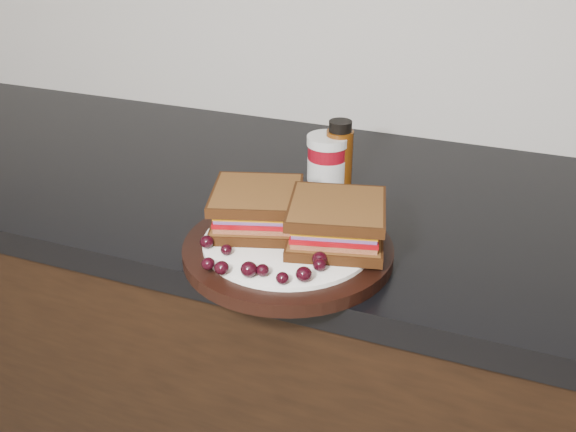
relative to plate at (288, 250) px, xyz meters
name	(u,v)px	position (x,y,z in m)	size (l,w,h in m)	color
base_cabinets	(233,383)	(-0.21, 0.21, -0.48)	(3.96, 0.58, 0.86)	black
countertop	(223,184)	(-0.21, 0.21, -0.03)	(3.98, 0.60, 0.04)	black
plate	(288,250)	(0.00, 0.00, 0.00)	(0.28, 0.28, 0.02)	black
sandwich_left	(257,208)	(-0.05, 0.02, 0.04)	(0.12, 0.12, 0.05)	brown
sandwich_right	(336,223)	(0.06, 0.02, 0.04)	(0.12, 0.12, 0.06)	brown
grape_0	(207,242)	(-0.09, -0.06, 0.02)	(0.02, 0.02, 0.02)	black
grape_1	(226,250)	(-0.06, -0.06, 0.02)	(0.02, 0.02, 0.01)	black
grape_2	(208,264)	(-0.06, -0.10, 0.02)	(0.02, 0.02, 0.02)	black
grape_3	(222,268)	(-0.04, -0.11, 0.02)	(0.02, 0.02, 0.02)	black
grape_4	(249,269)	(-0.01, -0.10, 0.02)	(0.02, 0.02, 0.02)	black
grape_5	(262,270)	(0.00, -0.09, 0.02)	(0.02, 0.02, 0.02)	black
grape_6	(282,278)	(0.03, -0.10, 0.02)	(0.02, 0.02, 0.01)	black
grape_7	(304,274)	(0.05, -0.08, 0.02)	(0.02, 0.02, 0.02)	black
grape_8	(320,265)	(0.06, -0.05, 0.02)	(0.02, 0.02, 0.02)	black
grape_9	(320,259)	(0.06, -0.04, 0.02)	(0.02, 0.02, 0.02)	black
grape_10	(348,249)	(0.08, -0.01, 0.02)	(0.02, 0.02, 0.02)	black
grape_11	(331,244)	(0.06, 0.00, 0.02)	(0.02, 0.02, 0.02)	black
grape_12	(351,234)	(0.08, 0.03, 0.02)	(0.02, 0.02, 0.02)	black
grape_13	(352,223)	(0.07, 0.06, 0.02)	(0.02, 0.02, 0.01)	black
grape_14	(257,211)	(-0.07, 0.05, 0.02)	(0.02, 0.02, 0.02)	black
grape_15	(259,224)	(-0.05, 0.01, 0.02)	(0.02, 0.02, 0.02)	black
grape_16	(231,222)	(-0.09, 0.01, 0.02)	(0.02, 0.02, 0.01)	black
grape_17	(228,224)	(-0.09, 0.00, 0.02)	(0.02, 0.02, 0.02)	black
grape_18	(260,212)	(-0.06, 0.04, 0.02)	(0.02, 0.02, 0.02)	black
grape_19	(250,213)	(-0.07, 0.04, 0.02)	(0.02, 0.02, 0.02)	black
grape_20	(253,230)	(-0.05, -0.01, 0.02)	(0.02, 0.02, 0.02)	black
condiment_jar	(327,165)	(-0.02, 0.21, 0.04)	(0.07, 0.07, 0.10)	maroon
oil_bottle	(339,157)	(0.00, 0.22, 0.05)	(0.04, 0.04, 0.12)	#552808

